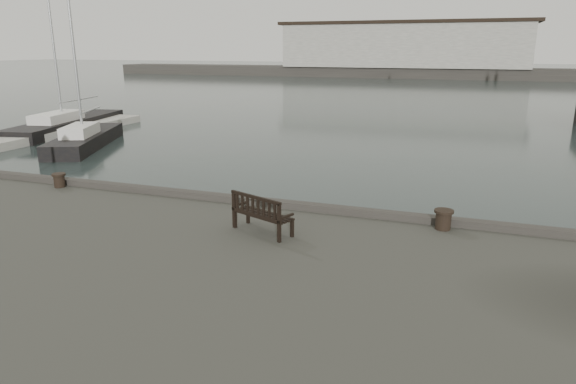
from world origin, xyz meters
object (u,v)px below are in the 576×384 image
object	(u,v)px
bollard_left	(59,180)
yacht_c	(86,142)
bench	(262,221)
bollard_right	(443,220)
yacht_b	(68,127)

from	to	relation	value
bollard_left	yacht_c	size ratio (longest dim) A/B	0.04
bench	bollard_right	world-z (taller)	bench
bollard_right	yacht_c	bearing A→B (deg)	149.41
yacht_b	bollard_right	bearing A→B (deg)	-43.90
bench	bollard_left	distance (m)	7.52
bench	yacht_b	xyz separation A→B (m)	(-22.62, 18.67, -1.59)
yacht_c	yacht_b	bearing A→B (deg)	117.18
bollard_left	bollard_right	distance (m)	11.24
bollard_left	yacht_b	world-z (taller)	yacht_b
bench	yacht_b	bearing A→B (deg)	162.40
bench	yacht_b	world-z (taller)	yacht_b
bollard_right	yacht_c	size ratio (longest dim) A/B	0.04
bollard_left	yacht_c	xyz separation A→B (m)	(-9.73, 12.40, -1.53)
bollard_left	yacht_b	xyz separation A→B (m)	(-15.28, 17.05, -1.52)
yacht_b	yacht_c	bearing A→B (deg)	-51.14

